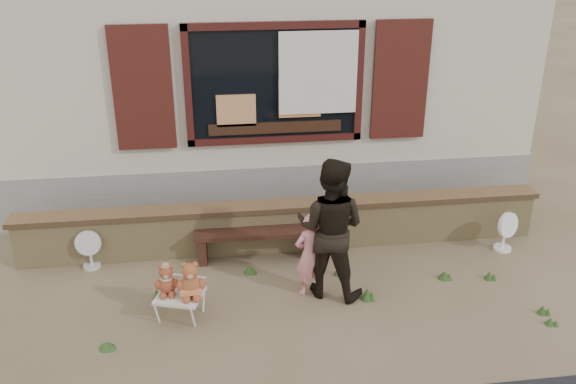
{
  "coord_description": "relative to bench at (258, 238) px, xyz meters",
  "views": [
    {
      "loc": [
        -0.95,
        -6.35,
        4.05
      ],
      "look_at": [
        0.0,
        0.6,
        1.0
      ],
      "focal_mm": 38.0,
      "sensor_mm": 36.0,
      "label": 1
    }
  ],
  "objects": [
    {
      "name": "shopfront",
      "position": [
        0.38,
        3.75,
        1.69
      ],
      "size": [
        8.04,
        5.13,
        4.0
      ],
      "color": "#B7AE94",
      "rests_on": "ground"
    },
    {
      "name": "child",
      "position": [
        0.53,
        -0.91,
        0.22
      ],
      "size": [
        0.44,
        0.35,
        1.05
      ],
      "primitive_type": "imported",
      "rotation": [
        0.0,
        0.0,
        3.43
      ],
      "color": "pink",
      "rests_on": "ground"
    },
    {
      "name": "teddy_bear_right",
      "position": [
        -0.85,
        -1.25,
        0.21
      ],
      "size": [
        0.39,
        0.36,
        0.43
      ],
      "primitive_type": null,
      "rotation": [
        0.0,
        0.0,
        -0.32
      ],
      "color": "brown",
      "rests_on": "folding_chair"
    },
    {
      "name": "brick_wall",
      "position": [
        0.38,
        0.27,
        0.03
      ],
      "size": [
        7.1,
        0.36,
        0.67
      ],
      "color": "tan",
      "rests_on": "ground"
    },
    {
      "name": "ground",
      "position": [
        0.38,
        -0.73,
        -0.31
      ],
      "size": [
        80.0,
        80.0,
        0.0
      ],
      "primitive_type": "plane",
      "color": "brown",
      "rests_on": "ground"
    },
    {
      "name": "adult",
      "position": [
        0.77,
        -0.92,
        0.55
      ],
      "size": [
        1.04,
        0.95,
        1.71
      ],
      "primitive_type": "imported",
      "rotation": [
        0.0,
        0.0,
        2.68
      ],
      "color": "black",
      "rests_on": "ground"
    },
    {
      "name": "bench",
      "position": [
        0.0,
        0.0,
        0.0
      ],
      "size": [
        1.68,
        0.42,
        0.43
      ],
      "rotation": [
        0.0,
        0.0,
        -0.04
      ],
      "color": "black",
      "rests_on": "ground"
    },
    {
      "name": "grass_tufts",
      "position": [
        0.96,
        -1.06,
        -0.25
      ],
      "size": [
        4.99,
        1.68,
        0.16
      ],
      "color": "#2F4C1E",
      "rests_on": "ground"
    },
    {
      "name": "fan_right",
      "position": [
        3.33,
        -0.21,
        -0.03
      ],
      "size": [
        0.36,
        0.25,
        0.57
      ],
      "rotation": [
        0.0,
        0.0,
        0.43
      ],
      "color": "white",
      "rests_on": "ground"
    },
    {
      "name": "teddy_bear_left",
      "position": [
        -1.12,
        -1.16,
        0.18
      ],
      "size": [
        0.33,
        0.31,
        0.37
      ],
      "primitive_type": null,
      "rotation": [
        0.0,
        0.0,
        -0.32
      ],
      "color": "brown",
      "rests_on": "folding_chair"
    },
    {
      "name": "folding_chair",
      "position": [
        -0.99,
        -1.21,
        -0.04
      ],
      "size": [
        0.6,
        0.57,
        0.3
      ],
      "rotation": [
        0.0,
        0.0,
        -0.32
      ],
      "color": "silver",
      "rests_on": "ground"
    },
    {
      "name": "fan_left",
      "position": [
        -2.17,
        0.07,
        -0.04
      ],
      "size": [
        0.34,
        0.23,
        0.54
      ],
      "rotation": [
        0.0,
        0.0,
        -0.07
      ],
      "color": "silver",
      "rests_on": "ground"
    }
  ]
}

